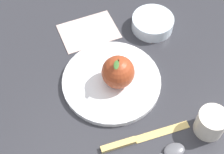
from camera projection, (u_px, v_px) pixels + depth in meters
ground_plane at (118, 84)px, 0.81m from camera, size 2.40×2.40×0.00m
dinner_plate at (112, 80)px, 0.81m from camera, size 0.24×0.24×0.01m
apple at (118, 74)px, 0.76m from camera, size 0.08×0.08×0.09m
side_bowl at (153, 22)px, 0.90m from camera, size 0.11×0.11×0.04m
cup at (211, 122)px, 0.71m from camera, size 0.07×0.07×0.06m
knife at (137, 139)px, 0.72m from camera, size 0.14×0.18×0.01m
spoon at (166, 153)px, 0.70m from camera, size 0.12×0.15×0.01m
linen_napkin at (89, 31)px, 0.91m from camera, size 0.19×0.19×0.00m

